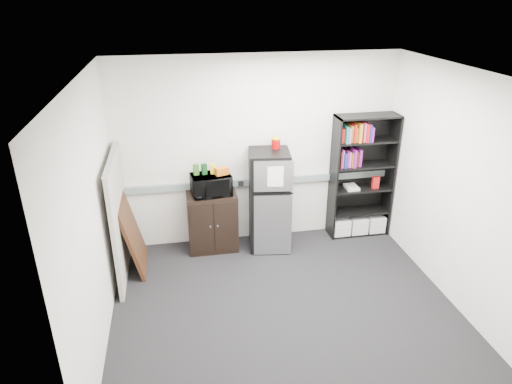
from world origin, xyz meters
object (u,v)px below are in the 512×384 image
(refrigerator, at_px, (269,201))
(cubicle_partition, at_px, (119,218))
(bookshelf, at_px, (362,178))
(microwave, at_px, (211,185))
(cabinet, at_px, (213,221))

(refrigerator, bearing_deg, cubicle_partition, -162.87)
(refrigerator, bearing_deg, bookshelf, 13.29)
(microwave, distance_m, refrigerator, 0.85)
(bookshelf, bearing_deg, microwave, -177.93)
(cubicle_partition, bearing_deg, refrigerator, 9.64)
(cabinet, height_order, microwave, microwave)
(microwave, bearing_deg, bookshelf, -5.67)
(bookshelf, bearing_deg, refrigerator, -174.20)
(bookshelf, distance_m, cabinet, 2.28)
(microwave, bearing_deg, refrigerator, -12.33)
(bookshelf, height_order, refrigerator, bookshelf)
(microwave, bearing_deg, cubicle_partition, -169.19)
(refrigerator, bearing_deg, microwave, -177.10)
(bookshelf, distance_m, refrigerator, 1.44)
(cubicle_partition, bearing_deg, cabinet, 19.23)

